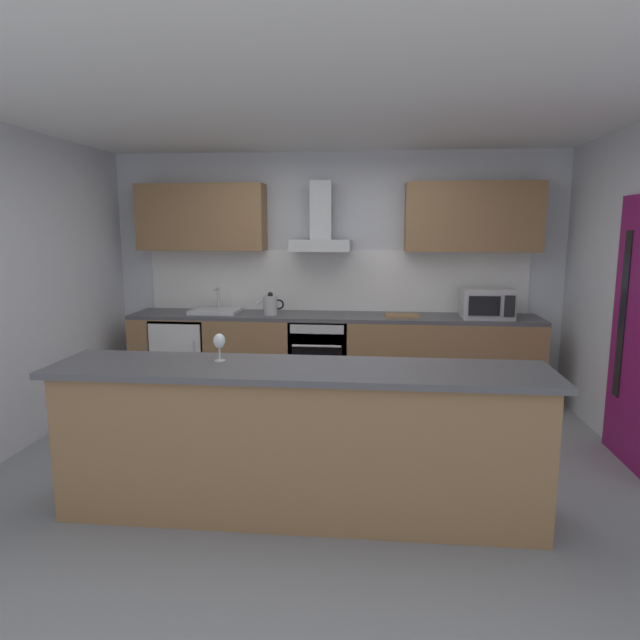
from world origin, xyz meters
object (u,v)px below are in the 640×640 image
(range_hood, at_px, (321,229))
(chopping_board, at_px, (402,316))
(oven, at_px, (320,356))
(sink, at_px, (216,311))
(refrigerator, at_px, (185,356))
(kettle, at_px, (271,305))
(microwave, at_px, (487,303))
(wine_glass, at_px, (219,342))

(range_hood, bearing_deg, chopping_board, -10.20)
(oven, distance_m, sink, 1.21)
(refrigerator, relative_size, sink, 1.70)
(kettle, xyz_separation_m, range_hood, (0.52, 0.16, 0.78))
(range_hood, bearing_deg, refrigerator, -174.89)
(oven, height_order, refrigerator, oven)
(sink, bearing_deg, microwave, -0.79)
(microwave, height_order, range_hood, range_hood)
(oven, bearing_deg, refrigerator, -179.89)
(sink, height_order, wine_glass, sink)
(wine_glass, bearing_deg, kettle, 92.95)
(refrigerator, xyz_separation_m, kettle, (0.96, -0.03, 0.58))
(microwave, distance_m, wine_glass, 3.13)
(chopping_board, bearing_deg, range_hood, 169.80)
(microwave, relative_size, chopping_board, 1.47)
(range_hood, bearing_deg, kettle, -162.43)
(kettle, bearing_deg, sink, 175.78)
(sink, bearing_deg, wine_glass, -72.95)
(refrigerator, relative_size, range_hood, 1.18)
(microwave, bearing_deg, refrigerator, 179.55)
(range_hood, xyz_separation_m, chopping_board, (0.85, -0.15, -0.88))
(refrigerator, distance_m, chopping_board, 2.38)
(oven, bearing_deg, sink, 179.44)
(sink, relative_size, wine_glass, 2.81)
(oven, relative_size, sink, 1.60)
(microwave, bearing_deg, chopping_board, 179.72)
(oven, height_order, range_hood, range_hood)
(refrigerator, height_order, range_hood, range_hood)
(refrigerator, bearing_deg, chopping_board, -0.52)
(range_hood, height_order, wine_glass, range_hood)
(kettle, distance_m, wine_glass, 2.32)
(wine_glass, bearing_deg, microwave, 48.01)
(range_hood, relative_size, chopping_board, 2.12)
(kettle, distance_m, chopping_board, 1.37)
(kettle, bearing_deg, refrigerator, 178.16)
(refrigerator, distance_m, range_hood, 2.01)
(oven, xyz_separation_m, wine_glass, (-0.40, -2.35, 0.63))
(oven, xyz_separation_m, kettle, (-0.52, -0.03, 0.55))
(refrigerator, bearing_deg, wine_glass, -65.26)
(microwave, bearing_deg, oven, 179.06)
(kettle, relative_size, wine_glass, 1.62)
(refrigerator, relative_size, wine_glass, 4.78)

